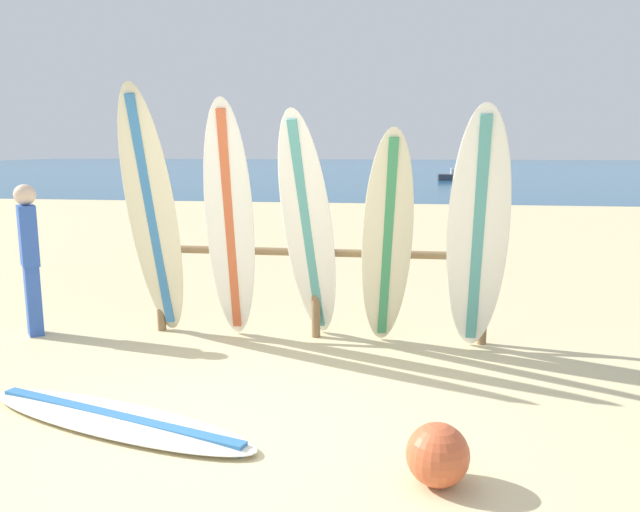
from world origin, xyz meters
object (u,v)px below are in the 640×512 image
object	(u,v)px
beach_ball	(438,455)
surfboard_leaning_left	(230,226)
surfboard_leaning_center_left	(308,231)
surfboard_leaning_center	(387,241)
surfboard_leaning_center_right	(478,235)
small_boat_offshore	(458,176)
beachgoer_standing	(30,253)
surfboard_lying_on_sand	(115,419)
surfboard_rack	(316,272)
surfboard_leaning_far_left	(153,217)

from	to	relation	value
beach_ball	surfboard_leaning_left	bearing A→B (deg)	129.16
surfboard_leaning_center_left	surfboard_leaning_center	size ratio (longest dim) A/B	1.08
surfboard_leaning_center_left	surfboard_leaning_center_right	xyz separation A→B (m)	(1.59, -0.15, 0.01)
small_boat_offshore	beach_ball	xyz separation A→B (m)	(-2.78, -34.77, -0.07)
beachgoer_standing	surfboard_leaning_center	bearing A→B (deg)	0.61
surfboard_leaning_left	small_boat_offshore	bearing A→B (deg)	81.76
surfboard_leaning_center_right	small_boat_offshore	world-z (taller)	surfboard_leaning_center_right
surfboard_leaning_center	beach_ball	distance (m)	2.62
surfboard_leaning_center_left	surfboard_lying_on_sand	xyz separation A→B (m)	(-1.10, -1.94, -1.12)
small_boat_offshore	beach_ball	world-z (taller)	small_boat_offshore
beachgoer_standing	beach_ball	bearing A→B (deg)	-30.38
surfboard_leaning_center	small_boat_offshore	xyz separation A→B (m)	(3.18, 32.34, -0.82)
surfboard_leaning_left	small_boat_offshore	world-z (taller)	surfboard_leaning_left
surfboard_rack	surfboard_leaning_center_left	xyz separation A→B (m)	(-0.03, -0.29, 0.46)
small_boat_offshore	beachgoer_standing	bearing A→B (deg)	-101.97
surfboard_leaning_far_left	surfboard_lying_on_sand	xyz separation A→B (m)	(0.45, -1.86, -1.24)
surfboard_leaning_center_right	beach_ball	bearing A→B (deg)	-100.68
surfboard_leaning_far_left	surfboard_leaning_center_left	size ratio (longest dim) A/B	1.10
surfboard_leaning_center_left	beachgoer_standing	bearing A→B (deg)	-179.13
surfboard_rack	surfboard_leaning_center_left	bearing A→B (deg)	-96.07
surfboard_leaning_center	beach_ball	xyz separation A→B (m)	(0.39, -2.43, -0.89)
surfboard_leaning_center_right	beachgoer_standing	world-z (taller)	surfboard_leaning_center_right
surfboard_leaning_left	surfboard_leaning_center	bearing A→B (deg)	3.08
surfboard_leaning_center	beachgoer_standing	bearing A→B (deg)	-179.39
surfboard_leaning_center	surfboard_leaning_center_right	distance (m)	0.84
surfboard_leaning_far_left	surfboard_leaning_center_right	size ratio (longest dim) A/B	1.09
surfboard_leaning_left	beach_ball	world-z (taller)	surfboard_leaning_left
surfboard_leaning_left	surfboard_lying_on_sand	world-z (taller)	surfboard_leaning_left
small_boat_offshore	beach_ball	bearing A→B (deg)	-94.58
beach_ball	surfboard_rack	bearing A→B (deg)	112.42
surfboard_leaning_center_right	beach_ball	distance (m)	2.52
surfboard_leaning_center	surfboard_lying_on_sand	xyz separation A→B (m)	(-1.86, -1.94, -1.04)
surfboard_rack	surfboard_lying_on_sand	bearing A→B (deg)	-116.72
surfboard_leaning_far_left	small_boat_offshore	distance (m)	32.89
surfboard_leaning_center_left	surfboard_lying_on_sand	world-z (taller)	surfboard_leaning_center_left
surfboard_leaning_center_left	surfboard_leaning_center_right	size ratio (longest dim) A/B	0.99
surfboard_lying_on_sand	surfboard_leaning_center	bearing A→B (deg)	46.23
surfboard_leaning_center_left	beach_ball	xyz separation A→B (m)	(1.16, -2.44, -0.97)
surfboard_leaning_left	surfboard_leaning_far_left	bearing A→B (deg)	179.70
surfboard_lying_on_sand	beach_ball	bearing A→B (deg)	-12.31
surfboard_lying_on_sand	surfboard_rack	bearing A→B (deg)	63.28
surfboard_leaning_center	surfboard_lying_on_sand	size ratio (longest dim) A/B	0.89
surfboard_leaning_left	surfboard_leaning_center_left	world-z (taller)	surfboard_leaning_left
surfboard_leaning_far_left	beachgoer_standing	size ratio (longest dim) A/B	1.61
surfboard_leaning_left	surfboard_leaning_center	xyz separation A→B (m)	(1.52, 0.08, -0.13)
surfboard_leaning_far_left	beachgoer_standing	distance (m)	1.44
surfboard_leaning_left	surfboard_lying_on_sand	distance (m)	2.22
surfboard_leaning_center_left	surfboard_leaning_center_right	bearing A→B (deg)	-5.44
small_boat_offshore	surfboard_leaning_center_right	bearing A→B (deg)	-94.14
surfboard_leaning_center_right	surfboard_lying_on_sand	distance (m)	3.42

